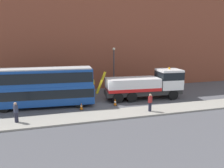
{
  "coord_description": "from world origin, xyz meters",
  "views": [
    {
      "loc": [
        -5.56,
        -23.18,
        6.92
      ],
      "look_at": [
        1.46,
        0.36,
        2.0
      ],
      "focal_mm": 35.93,
      "sensor_mm": 36.0,
      "label": 1
    }
  ],
  "objects": [
    {
      "name": "street_lamp",
      "position": [
        3.3,
        5.66,
        3.47
      ],
      "size": [
        0.36,
        0.36,
        5.83
      ],
      "color": "#38383D",
      "rests_on": "ground_plane"
    },
    {
      "name": "traffic_cone_midway",
      "position": [
        1.3,
        -1.33,
        0.34
      ],
      "size": [
        0.36,
        0.36,
        0.72
      ],
      "color": "orange",
      "rests_on": "ground_plane"
    },
    {
      "name": "ground_plane",
      "position": [
        0.0,
        0.0,
        0.0
      ],
      "size": [
        120.0,
        120.0,
        0.0
      ],
      "primitive_type": "plane",
      "color": "#4C4C51"
    },
    {
      "name": "pedestrian_onlooker",
      "position": [
        -8.12,
        -4.02,
        0.99
      ],
      "size": [
        0.42,
        0.48,
        1.71
      ],
      "rotation": [
        0.0,
        0.0,
        0.49
      ],
      "color": "#232333",
      "rests_on": "near_kerb"
    },
    {
      "name": "recovery_tow_truck",
      "position": [
        5.76,
        0.32,
        1.76
      ],
      "size": [
        10.22,
        3.32,
        3.67
      ],
      "rotation": [
        0.0,
        0.0,
        -0.08
      ],
      "color": "#2D2D2D",
      "rests_on": "ground_plane"
    },
    {
      "name": "double_decker_bus",
      "position": [
        -6.28,
        0.36,
        2.23
      ],
      "size": [
        11.17,
        3.39,
        4.06
      ],
      "rotation": [
        0.0,
        0.0,
        -0.08
      ],
      "color": "#19479E",
      "rests_on": "ground_plane"
    },
    {
      "name": "pedestrian_bystander",
      "position": [
        3.78,
        -4.53,
        0.99
      ],
      "size": [
        0.48,
        0.45,
        1.71
      ],
      "rotation": [
        0.0,
        0.0,
        2.23
      ],
      "color": "#232333",
      "rests_on": "near_kerb"
    },
    {
      "name": "near_kerb",
      "position": [
        0.0,
        -4.2,
        0.07
      ],
      "size": [
        60.0,
        2.8,
        0.15
      ],
      "primitive_type": "cube",
      "color": "gray",
      "rests_on": "ground_plane"
    },
    {
      "name": "building_facade",
      "position": [
        0.0,
        7.86,
        8.07
      ],
      "size": [
        60.0,
        1.5,
        16.0
      ],
      "color": "brown",
      "rests_on": "ground_plane"
    },
    {
      "name": "traffic_cone_near_bus",
      "position": [
        -2.37,
        -1.75,
        0.34
      ],
      "size": [
        0.36,
        0.36,
        0.72
      ],
      "color": "orange",
      "rests_on": "ground_plane"
    }
  ]
}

